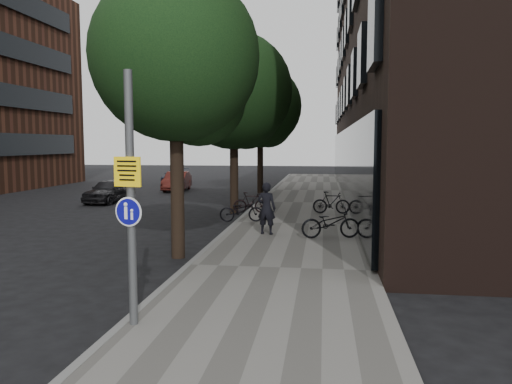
% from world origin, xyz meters
% --- Properties ---
extents(ground, '(120.00, 120.00, 0.00)m').
position_xyz_m(ground, '(0.00, 0.00, 0.00)').
color(ground, black).
rests_on(ground, ground).
extents(sidewalk, '(4.50, 60.00, 0.12)m').
position_xyz_m(sidewalk, '(0.25, 10.00, 0.06)').
color(sidewalk, slate).
rests_on(sidewalk, ground).
extents(curb_edge, '(0.15, 60.00, 0.13)m').
position_xyz_m(curb_edge, '(-2.00, 10.00, 0.07)').
color(curb_edge, slate).
rests_on(curb_edge, ground).
extents(building_right_dark_brick, '(12.00, 40.00, 18.00)m').
position_xyz_m(building_right_dark_brick, '(8.50, 22.00, 9.00)').
color(building_right_dark_brick, black).
rests_on(building_right_dark_brick, ground).
extents(street_tree_near, '(4.40, 4.40, 7.50)m').
position_xyz_m(street_tree_near, '(-2.53, 4.64, 5.11)').
color(street_tree_near, black).
rests_on(street_tree_near, ground).
extents(street_tree_mid, '(5.00, 5.00, 7.80)m').
position_xyz_m(street_tree_mid, '(-2.53, 13.14, 5.11)').
color(street_tree_mid, black).
rests_on(street_tree_mid, ground).
extents(street_tree_far, '(5.00, 5.00, 7.80)m').
position_xyz_m(street_tree_far, '(-2.53, 22.14, 5.11)').
color(street_tree_far, black).
rests_on(street_tree_far, ground).
extents(signpost, '(0.47, 0.14, 4.09)m').
position_xyz_m(signpost, '(-1.80, -0.71, 2.18)').
color(signpost, '#595B5E').
rests_on(signpost, sidewalk).
extents(pedestrian, '(0.69, 0.53, 1.69)m').
position_xyz_m(pedestrian, '(-0.57, 7.65, 0.97)').
color(pedestrian, black).
rests_on(pedestrian, sidewalk).
extents(parked_bike_facade_near, '(1.93, 1.02, 0.96)m').
position_xyz_m(parked_bike_facade_near, '(1.48, 7.24, 0.60)').
color(parked_bike_facade_near, black).
rests_on(parked_bike_facade_near, sidewalk).
extents(parked_bike_facade_far, '(1.57, 0.50, 0.93)m').
position_xyz_m(parked_bike_facade_far, '(1.59, 12.76, 0.59)').
color(parked_bike_facade_far, black).
rests_on(parked_bike_facade_far, sidewalk).
extents(parked_bike_curb_near, '(1.73, 0.89, 0.86)m').
position_xyz_m(parked_bike_curb_near, '(-1.80, 10.10, 0.55)').
color(parked_bike_curb_near, black).
rests_on(parked_bike_curb_near, sidewalk).
extents(parked_bike_curb_far, '(1.51, 0.56, 0.89)m').
position_xyz_m(parked_bike_curb_far, '(-1.80, 12.51, 0.56)').
color(parked_bike_curb_far, black).
rests_on(parked_bike_curb_far, sidewalk).
extents(parked_car_near, '(1.75, 3.73, 1.23)m').
position_xyz_m(parked_car_near, '(-9.78, 16.25, 0.62)').
color(parked_car_near, black).
rests_on(parked_car_near, ground).
extents(parked_car_mid, '(1.65, 3.87, 1.24)m').
position_xyz_m(parked_car_mid, '(-8.19, 23.03, 0.62)').
color(parked_car_mid, maroon).
rests_on(parked_car_mid, ground).
extents(parked_car_far, '(1.75, 3.91, 1.11)m').
position_xyz_m(parked_car_far, '(-10.01, 28.78, 0.56)').
color(parked_car_far, '#191F2E').
rests_on(parked_car_far, ground).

